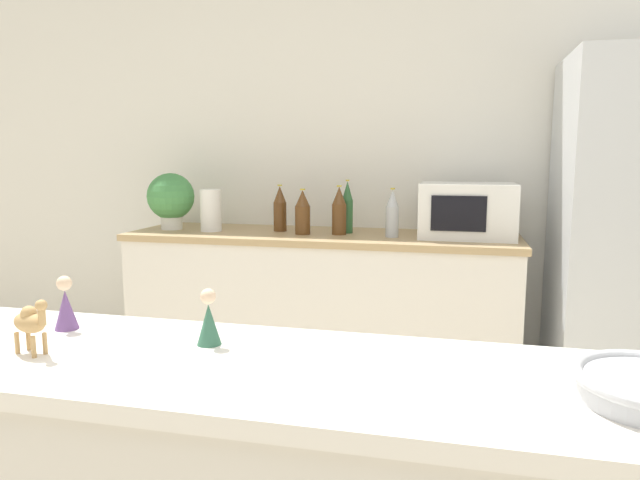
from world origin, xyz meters
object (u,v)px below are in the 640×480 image
(back_bottle_0, at_px, (303,213))
(back_bottle_1, at_px, (392,214))
(back_bottle_2, at_px, (347,208))
(back_bottle_3, at_px, (339,211))
(camel_figurine, at_px, (31,321))
(wise_man_figurine_crimson, at_px, (66,306))
(wise_man_figurine_blue, at_px, (209,321))
(back_bottle_4, at_px, (280,209))
(paper_towel_roll, at_px, (211,210))
(potted_plant, at_px, (171,198))
(microwave, at_px, (467,210))

(back_bottle_0, bearing_deg, back_bottle_1, 0.21)
(back_bottle_2, bearing_deg, back_bottle_3, -111.49)
(back_bottle_0, relative_size, camel_figurine, 2.13)
(back_bottle_1, height_order, wise_man_figurine_crimson, back_bottle_1)
(back_bottle_2, relative_size, camel_figurine, 2.52)
(back_bottle_2, distance_m, wise_man_figurine_blue, 1.99)
(back_bottle_3, xyz_separation_m, back_bottle_4, (-0.35, 0.06, -0.00))
(back_bottle_4, relative_size, camel_figurine, 2.26)
(back_bottle_0, xyz_separation_m, back_bottle_4, (-0.16, 0.10, 0.01))
(back_bottle_0, bearing_deg, back_bottle_3, 10.07)
(paper_towel_roll, height_order, back_bottle_3, back_bottle_3)
(back_bottle_4, xyz_separation_m, wise_man_figurine_crimson, (0.11, -1.95, -0.05))
(back_bottle_4, bearing_deg, wise_man_figurine_blue, -76.71)
(back_bottle_0, distance_m, camel_figurine, 2.02)
(back_bottle_3, height_order, wise_man_figurine_crimson, back_bottle_3)
(paper_towel_roll, xyz_separation_m, back_bottle_2, (0.76, 0.10, 0.02))
(back_bottle_2, distance_m, wise_man_figurine_crimson, 1.99)
(back_bottle_3, bearing_deg, paper_towel_roll, -177.99)
(potted_plant, relative_size, wise_man_figurine_blue, 2.70)
(camel_figurine, height_order, wise_man_figurine_blue, wise_man_figurine_blue)
(paper_towel_roll, xyz_separation_m, back_bottle_0, (0.54, -0.01, -0.00))
(back_bottle_4, height_order, wise_man_figurine_blue, back_bottle_4)
(paper_towel_roll, height_order, wise_man_figurine_blue, paper_towel_roll)
(back_bottle_1, distance_m, wise_man_figurine_blue, 1.89)
(potted_plant, distance_m, back_bottle_3, 0.99)
(paper_towel_roll, bearing_deg, back_bottle_0, -0.94)
(camel_figurine, bearing_deg, back_bottle_1, 76.38)
(back_bottle_0, distance_m, wise_man_figurine_crimson, 1.86)
(potted_plant, bearing_deg, camel_figurine, -69.08)
(potted_plant, height_order, wise_man_figurine_crimson, potted_plant)
(back_bottle_0, relative_size, back_bottle_4, 0.94)
(camel_figurine, bearing_deg, wise_man_figurine_blue, 23.36)
(back_bottle_4, distance_m, camel_figurine, 2.12)
(microwave, distance_m, back_bottle_1, 0.39)
(paper_towel_roll, relative_size, back_bottle_0, 0.95)
(camel_figurine, distance_m, wise_man_figurine_blue, 0.35)
(wise_man_figurine_blue, xyz_separation_m, wise_man_figurine_crimson, (-0.36, 0.02, 0.00))
(paper_towel_roll, relative_size, microwave, 0.49)
(paper_towel_roll, xyz_separation_m, back_bottle_1, (1.02, -0.01, 0.00))
(potted_plant, bearing_deg, back_bottle_2, 4.45)
(back_bottle_2, relative_size, back_bottle_4, 1.12)
(back_bottle_0, relative_size, back_bottle_3, 0.93)
(potted_plant, height_order, wise_man_figurine_blue, potted_plant)
(back_bottle_0, height_order, back_bottle_4, back_bottle_4)
(microwave, bearing_deg, camel_figurine, -112.39)
(microwave, relative_size, back_bottle_3, 1.82)
(back_bottle_4, bearing_deg, back_bottle_3, -10.35)
(paper_towel_roll, relative_size, back_bottle_2, 0.80)
(paper_towel_roll, xyz_separation_m, back_bottle_4, (0.38, 0.09, 0.01))
(potted_plant, xyz_separation_m, back_bottle_1, (1.27, -0.03, -0.06))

